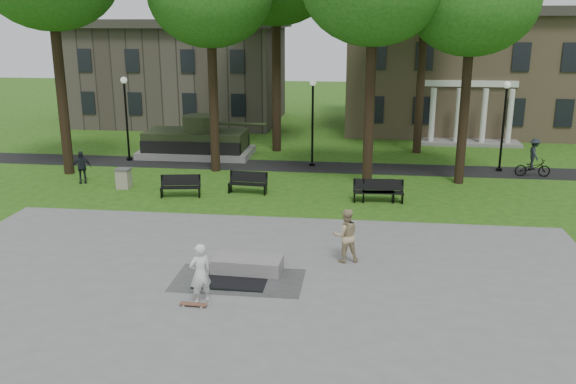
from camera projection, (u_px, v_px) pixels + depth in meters
name	position (u px, v px, depth m)	size (l,w,h in m)	color
ground	(269.00, 243.00, 21.95)	(120.00, 120.00, 0.00)	#224E12
plaza	(241.00, 305.00, 17.17)	(22.00, 16.00, 0.02)	gray
footpath	(302.00, 167.00, 33.40)	(44.00, 2.60, 0.01)	black
building_right	(459.00, 68.00, 44.39)	(17.00, 12.00, 8.60)	#9E8460
building_left	(182.00, 75.00, 47.58)	(15.00, 10.00, 7.20)	#4C443D
tree_3	(473.00, 1.00, 27.72)	(6.00, 6.00, 11.19)	black
lamp_left	(126.00, 112.00, 34.12)	(0.36, 0.36, 4.73)	black
lamp_mid	(313.00, 115.00, 32.87)	(0.36, 0.36, 4.73)	black
lamp_right	(504.00, 119.00, 31.67)	(0.36, 0.36, 4.73)	black
tank_monument	(197.00, 141.00, 35.85)	(7.45, 3.40, 2.40)	gray
puddle	(230.00, 283.00, 18.63)	(2.20, 1.20, 0.00)	black
concrete_block	(247.00, 264.00, 19.43)	(2.20, 1.00, 0.45)	gray
skateboard	(193.00, 305.00, 17.09)	(0.78, 0.20, 0.07)	brown
skateboarder	(200.00, 274.00, 17.09)	(0.64, 0.42, 1.77)	silver
friend_watching	(346.00, 235.00, 20.05)	(0.88, 0.69, 1.82)	tan
pedestrian_walker	(81.00, 167.00, 29.85)	(0.94, 0.39, 1.60)	#1E2329
cyclist	(533.00, 161.00, 31.10)	(1.77, 1.00, 1.99)	black
park_bench_0	(181.00, 185.00, 27.62)	(1.85, 0.82, 1.00)	black
park_bench_1	(248.00, 182.00, 28.20)	(1.83, 0.67, 1.00)	black
park_bench_2	(374.00, 190.00, 26.87)	(1.83, 0.66, 1.00)	black
park_bench_3	(383.00, 190.00, 26.83)	(1.81, 0.57, 1.00)	black
trash_bin	(124.00, 178.00, 29.03)	(0.66, 0.66, 0.96)	gray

